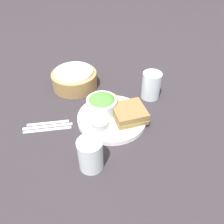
# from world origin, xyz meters

# --- Properties ---
(ground_plane) EXTENTS (4.00, 4.00, 0.00)m
(ground_plane) POSITION_xyz_m (0.00, 0.00, 0.00)
(ground_plane) COLOR #2D282D
(plate) EXTENTS (0.27, 0.27, 0.02)m
(plate) POSITION_xyz_m (0.00, 0.00, 0.01)
(plate) COLOR white
(plate) RESTS_ON ground_plane
(sandwich) EXTENTS (0.14, 0.14, 0.04)m
(sandwich) POSITION_xyz_m (0.06, -0.01, 0.04)
(sandwich) COLOR olive
(sandwich) RESTS_ON plate
(salad_bowl) EXTENTS (0.12, 0.12, 0.07)m
(salad_bowl) POSITION_xyz_m (-0.04, 0.03, 0.06)
(salad_bowl) COLOR silver
(salad_bowl) RESTS_ON plate
(dressing_cup) EXTENTS (0.06, 0.06, 0.03)m
(dressing_cup) POSITION_xyz_m (-0.05, -0.06, 0.03)
(dressing_cup) COLOR #99999E
(dressing_cup) RESTS_ON plate
(orange_wedge) EXTENTS (0.04, 0.04, 0.04)m
(orange_wedge) POSITION_xyz_m (0.01, 0.08, 0.04)
(orange_wedge) COLOR orange
(orange_wedge) RESTS_ON plate
(drink_glass) EXTENTS (0.08, 0.08, 0.12)m
(drink_glass) POSITION_xyz_m (0.17, 0.15, 0.06)
(drink_glass) COLOR silver
(drink_glass) RESTS_ON ground_plane
(bread_basket) EXTENTS (0.21, 0.21, 0.08)m
(bread_basket) POSITION_xyz_m (-0.17, 0.24, 0.04)
(bread_basket) COLOR #997547
(bread_basket) RESTS_ON ground_plane
(fork) EXTENTS (0.18, 0.04, 0.01)m
(fork) POSITION_xyz_m (-0.24, -0.05, 0.00)
(fork) COLOR silver
(fork) RESTS_ON ground_plane
(knife) EXTENTS (0.18, 0.04, 0.01)m
(knife) POSITION_xyz_m (-0.24, -0.03, 0.00)
(knife) COLOR silver
(knife) RESTS_ON ground_plane
(spoon) EXTENTS (0.16, 0.03, 0.01)m
(spoon) POSITION_xyz_m (-0.25, -0.02, 0.00)
(spoon) COLOR silver
(spoon) RESTS_ON ground_plane
(water_glass) EXTENTS (0.08, 0.08, 0.11)m
(water_glass) POSITION_xyz_m (-0.07, -0.21, 0.06)
(water_glass) COLOR silver
(water_glass) RESTS_ON ground_plane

